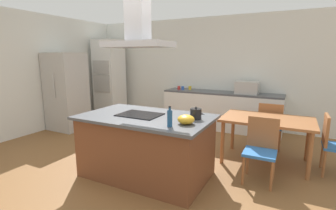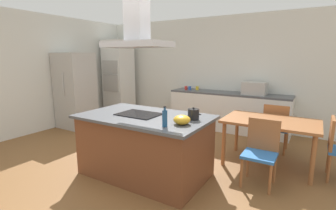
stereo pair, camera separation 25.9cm
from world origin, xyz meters
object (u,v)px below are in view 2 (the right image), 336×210
object	(u,v)px
countertop_microwave	(255,88)
chair_facing_back_wall	(276,125)
cooktop	(139,114)
range_hood	(137,29)
coffee_mug_blue	(190,88)
chair_facing_island	(261,148)
coffee_mug_red	(186,88)
dining_table	(270,125)
refrigerator	(76,91)
olive_oil_bottle	(165,118)
coffee_mug_yellow	(197,88)
wall_oven_stack	(119,79)
tea_kettle	(194,114)
mixing_bowl	(182,120)

from	to	relation	value
countertop_microwave	chair_facing_back_wall	distance (m)	1.24
cooktop	range_hood	size ratio (longest dim) A/B	0.67
coffee_mug_blue	chair_facing_island	bearing A→B (deg)	-45.61
coffee_mug_red	dining_table	xyz separation A→B (m)	(2.30, -1.56, -0.28)
coffee_mug_red	refrigerator	world-z (taller)	refrigerator
countertop_microwave	coffee_mug_red	distance (m)	1.69
chair_facing_back_wall	coffee_mug_red	bearing A→B (deg)	158.61
coffee_mug_blue	olive_oil_bottle	bearing A→B (deg)	-68.76
coffee_mug_yellow	wall_oven_stack	bearing A→B (deg)	-172.55
chair_facing_back_wall	countertop_microwave	bearing A→B (deg)	123.09
countertop_microwave	refrigerator	bearing A→B (deg)	-156.39
range_hood	coffee_mug_yellow	bearing A→B (deg)	98.27
tea_kettle	chair_facing_island	bearing A→B (deg)	30.16
countertop_microwave	wall_oven_stack	bearing A→B (deg)	-176.48
olive_oil_bottle	mixing_bowl	world-z (taller)	olive_oil_bottle
tea_kettle	chair_facing_island	world-z (taller)	tea_kettle
refrigerator	chair_facing_back_wall	size ratio (longest dim) A/B	2.04
coffee_mug_blue	dining_table	distance (m)	2.71
cooktop	chair_facing_back_wall	distance (m)	2.55
dining_table	refrigerator	bearing A→B (deg)	-178.81
dining_table	chair_facing_back_wall	bearing A→B (deg)	90.00
refrigerator	tea_kettle	bearing A→B (deg)	-15.74
olive_oil_bottle	coffee_mug_red	xyz separation A→B (m)	(-1.35, 3.19, -0.06)
mixing_bowl	wall_oven_stack	world-z (taller)	wall_oven_stack
coffee_mug_blue	range_hood	xyz separation A→B (m)	(0.59, -2.85, 1.16)
tea_kettle	countertop_microwave	xyz separation A→B (m)	(0.19, 2.73, 0.07)
chair_facing_back_wall	chair_facing_island	distance (m)	1.33
coffee_mug_blue	chair_facing_island	distance (m)	3.17
cooktop	wall_oven_stack	bearing A→B (deg)	136.63
olive_oil_bottle	chair_facing_back_wall	distance (m)	2.53
wall_oven_stack	refrigerator	xyz separation A→B (m)	(-0.08, -1.46, -0.19)
chair_facing_back_wall	dining_table	bearing A→B (deg)	-90.00
countertop_microwave	coffee_mug_yellow	distance (m)	1.43
mixing_bowl	coffee_mug_blue	xyz separation A→B (m)	(-1.37, 3.00, -0.01)
tea_kettle	countertop_microwave	distance (m)	2.74
coffee_mug_yellow	chair_facing_island	distance (m)	3.14
coffee_mug_blue	coffee_mug_red	bearing A→B (deg)	-174.10
dining_table	chair_facing_back_wall	xyz separation A→B (m)	(-0.00, 0.67, -0.16)
coffee_mug_yellow	chair_facing_back_wall	bearing A→B (deg)	-26.44
coffee_mug_blue	coffee_mug_yellow	bearing A→B (deg)	33.37
wall_oven_stack	refrigerator	world-z (taller)	wall_oven_stack
coffee_mug_red	range_hood	xyz separation A→B (m)	(0.69, -2.84, 1.16)
coffee_mug_yellow	range_hood	xyz separation A→B (m)	(0.43, -2.96, 1.16)
mixing_bowl	range_hood	bearing A→B (deg)	169.62
wall_oven_stack	countertop_microwave	bearing A→B (deg)	3.52
refrigerator	coffee_mug_blue	bearing A→B (deg)	36.02
wall_oven_stack	dining_table	size ratio (longest dim) A/B	1.57
countertop_microwave	chair_facing_island	size ratio (longest dim) A/B	0.56
countertop_microwave	coffee_mug_red	xyz separation A→B (m)	(-1.69, -0.04, -0.09)
countertop_microwave	chair_facing_back_wall	world-z (taller)	countertop_microwave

